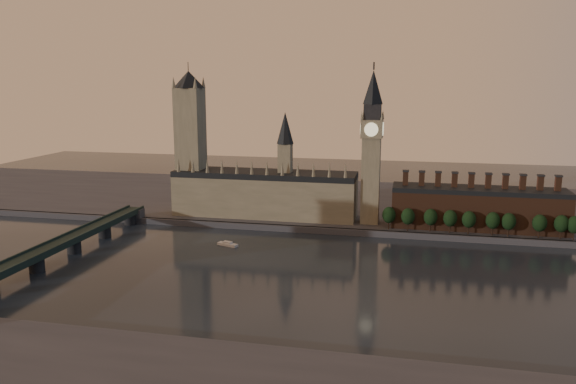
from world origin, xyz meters
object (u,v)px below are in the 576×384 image
(victoria_tower, at_px, (190,137))
(big_ben, at_px, (372,146))
(river_boat, at_px, (228,244))
(westminster_bridge, at_px, (53,250))

(victoria_tower, relative_size, big_ben, 1.01)
(river_boat, bearing_deg, big_ben, 55.60)
(victoria_tower, bearing_deg, westminster_bridge, -106.56)
(big_ben, height_order, westminster_bridge, big_ben)
(victoria_tower, height_order, big_ben, victoria_tower)
(big_ben, bearing_deg, river_boat, -143.65)
(westminster_bridge, relative_size, river_boat, 14.43)
(big_ben, distance_m, river_boat, 115.73)
(victoria_tower, distance_m, river_boat, 99.72)
(big_ben, bearing_deg, victoria_tower, 177.80)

